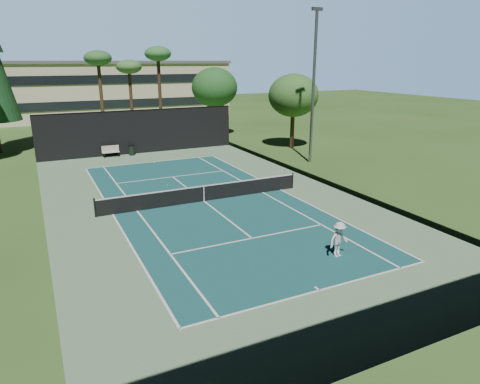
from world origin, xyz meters
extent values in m
plane|color=#335921|center=(0.00, 0.00, 0.00)|extent=(160.00, 160.00, 0.00)
cube|color=#648B61|center=(0.00, 0.00, 0.01)|extent=(18.00, 32.00, 0.01)
cube|color=#195051|center=(0.00, 0.00, 0.01)|extent=(10.97, 23.77, 0.01)
cube|color=white|center=(0.00, -11.88, 0.02)|extent=(10.97, 0.10, 0.01)
cube|color=white|center=(0.00, 11.88, 0.02)|extent=(10.97, 0.10, 0.01)
cube|color=white|center=(0.00, -6.40, 0.02)|extent=(8.23, 0.10, 0.01)
cube|color=white|center=(0.00, 6.40, 0.02)|extent=(8.23, 0.10, 0.01)
cube|color=white|center=(-5.49, 0.00, 0.02)|extent=(0.10, 23.77, 0.01)
cube|color=white|center=(5.49, 0.00, 0.02)|extent=(0.10, 23.77, 0.01)
cube|color=white|center=(-4.12, 0.00, 0.02)|extent=(0.10, 23.77, 0.01)
cube|color=white|center=(4.12, 0.00, 0.02)|extent=(0.10, 23.77, 0.01)
cube|color=white|center=(0.00, 0.00, 0.02)|extent=(0.10, 12.80, 0.01)
cube|color=white|center=(0.00, -11.73, 0.02)|extent=(0.10, 0.30, 0.01)
cube|color=white|center=(0.00, 11.73, 0.02)|extent=(0.10, 0.30, 0.01)
cylinder|color=black|center=(-6.40, 0.00, 0.55)|extent=(0.10, 0.10, 1.10)
cylinder|color=black|center=(6.40, 0.00, 0.55)|extent=(0.10, 0.10, 1.10)
cube|color=black|center=(0.00, 0.00, 0.50)|extent=(12.80, 0.02, 0.92)
cube|color=white|center=(0.00, 0.00, 0.98)|extent=(12.80, 0.04, 0.07)
cube|color=white|center=(0.00, 0.00, 0.50)|extent=(0.05, 0.03, 0.92)
cube|color=black|center=(0.00, 16.00, 2.00)|extent=(18.00, 0.04, 4.00)
cube|color=black|center=(0.00, -16.00, 2.00)|extent=(18.00, 0.04, 4.00)
cube|color=black|center=(9.00, 0.00, 2.00)|extent=(0.04, 32.00, 4.00)
cube|color=black|center=(-9.00, 0.00, 2.00)|extent=(0.04, 32.00, 4.00)
cube|color=black|center=(0.00, 16.00, 4.00)|extent=(18.00, 0.06, 0.06)
imported|color=silver|center=(2.51, -9.78, 0.80)|extent=(1.10, 0.73, 1.60)
sphere|color=#D7F537|center=(-5.50, -12.00, 0.03)|extent=(0.07, 0.07, 0.07)
sphere|color=#BBDC32|center=(-1.01, 4.41, 0.03)|extent=(0.06, 0.06, 0.06)
sphere|color=#CBF136|center=(0.95, 1.88, 0.03)|extent=(0.07, 0.07, 0.07)
sphere|color=#C8E333|center=(-6.24, 3.89, 0.04)|extent=(0.08, 0.08, 0.08)
cube|color=beige|center=(-2.88, 15.44, 0.45)|extent=(1.50, 0.45, 0.05)
cube|color=beige|center=(-2.88, 15.64, 0.75)|extent=(1.50, 0.06, 0.55)
cube|color=black|center=(-3.48, 15.44, 0.21)|extent=(0.06, 0.40, 0.42)
cube|color=black|center=(-2.28, 15.44, 0.21)|extent=(0.06, 0.40, 0.42)
cylinder|color=black|center=(-1.03, 15.41, 0.45)|extent=(0.52, 0.52, 0.90)
cylinder|color=black|center=(-1.03, 15.41, 0.92)|extent=(0.56, 0.56, 0.05)
cylinder|color=#48341E|center=(-2.00, 24.00, 4.28)|extent=(0.36, 0.36, 8.55)
ellipsoid|color=#2E612C|center=(-2.00, 24.00, 8.55)|extent=(2.80, 2.80, 1.54)
cylinder|color=#452F1D|center=(1.50, 26.00, 3.83)|extent=(0.36, 0.36, 7.65)
ellipsoid|color=#3C6D31|center=(1.50, 26.00, 7.65)|extent=(2.80, 2.80, 1.54)
cylinder|color=#412D1C|center=(4.00, 23.00, 4.50)|extent=(0.36, 0.36, 9.00)
ellipsoid|color=#316A30|center=(4.00, 23.00, 9.00)|extent=(2.80, 2.80, 1.54)
cylinder|color=#4B2E20|center=(10.00, 22.00, 1.76)|extent=(0.40, 0.40, 3.52)
ellipsoid|color=#215521|center=(10.00, 22.00, 5.44)|extent=(5.12, 5.12, 4.35)
cylinder|color=#4D3621|center=(14.00, 12.00, 1.65)|extent=(0.40, 0.40, 3.30)
ellipsoid|color=#336427|center=(14.00, 12.00, 5.10)|extent=(4.80, 4.80, 4.08)
cube|color=beige|center=(0.00, 46.00, 4.00)|extent=(40.00, 12.00, 8.00)
cube|color=#59595B|center=(0.00, 46.00, 8.10)|extent=(40.50, 12.50, 0.40)
cube|color=black|center=(0.00, 39.95, 2.40)|extent=(38.00, 0.15, 1.20)
cube|color=black|center=(0.00, 39.95, 5.80)|extent=(38.00, 0.15, 1.20)
cylinder|color=gray|center=(12.00, 6.00, 6.00)|extent=(0.24, 0.24, 12.00)
cube|color=gray|center=(12.00, 6.00, 12.10)|extent=(0.90, 0.25, 0.25)
camera|label=1|loc=(-8.93, -23.39, 8.27)|focal=32.00mm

